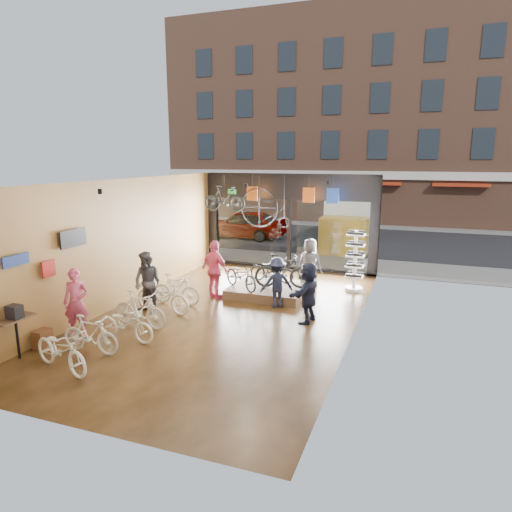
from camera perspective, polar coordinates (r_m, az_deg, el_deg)
The scene contains 36 objects.
ground_plane at distance 13.17m, azimuth -3.25°, elevation -7.49°, with size 7.00×12.00×0.04m, color black.
ceiling at distance 12.41m, azimuth -3.47°, elevation 9.45°, with size 7.00×12.00×0.04m, color black.
wall_left at distance 14.40m, azimuth -16.33°, elevation 1.66°, with size 0.04×12.00×3.80m, color olive.
wall_right at distance 11.73m, azimuth 12.63°, elevation -0.47°, with size 0.04×12.00×3.80m, color beige.
wall_back at distance 7.71m, azimuth -21.58°, elevation -7.74°, with size 7.00×0.04×3.80m, color beige.
storefront at distance 18.23m, azimuth 4.17°, elevation 4.26°, with size 7.00×0.26×3.80m, color black, non-canonical shape.
exit_sign at distance 18.80m, azimuth -3.00°, elevation 8.04°, with size 0.35×0.06×0.18m, color #198C26.
street_road at distance 27.19m, azimuth 9.36°, elevation 2.70°, with size 30.00×18.00×0.02m, color black.
sidewalk_near at distance 19.70m, azimuth 5.05°, elevation -0.59°, with size 30.00×2.40×0.12m, color slate.
sidewalk_far at distance 31.08m, azimuth 10.77°, elevation 3.96°, with size 30.00×2.00×0.12m, color slate.
opposite_building at distance 33.34m, azimuth 12.00°, elevation 16.42°, with size 26.00×5.00×14.00m, color brown.
street_car at distance 25.40m, azimuth -1.52°, elevation 4.02°, with size 1.87×4.65×1.58m, color gray.
box_truck at distance 22.82m, azimuth 11.76°, elevation 4.09°, with size 2.18×6.53×2.57m, color silver, non-canonical shape.
floor_bike_0 at distance 10.59m, azimuth -23.19°, elevation -10.74°, with size 0.62×1.77×0.93m, color silver.
floor_bike_1 at distance 11.25m, azimuth -19.99°, elevation -9.21°, with size 0.42×1.50×0.90m, color silver.
floor_bike_2 at distance 11.73m, azimuth -16.01°, elevation -8.13°, with size 0.57×1.65×0.86m, color silver.
floor_bike_3 at distance 12.48m, azimuth -14.31°, elevation -6.48°, with size 0.47×1.65×0.99m, color silver.
floor_bike_4 at distance 13.52m, azimuth -11.58°, elevation -4.95°, with size 0.64×1.84×0.96m, color silver.
floor_bike_5 at distance 14.17m, azimuth -9.98°, elevation -4.12°, with size 0.45×1.58×0.95m, color silver.
display_platform at distance 14.87m, azimuth 1.44°, elevation -4.46°, with size 2.40×1.80×0.30m, color #4A2F23.
display_bike_left at distance 14.54m, azimuth -1.86°, elevation -2.45°, with size 0.58×1.66×0.87m, color black.
display_bike_mid at distance 14.63m, azimuth 3.39°, elevation -1.91°, with size 0.52×1.83×1.10m, color black.
display_bike_right at distance 15.35m, azimuth 2.01°, elevation -1.76°, with size 0.54×1.55×0.82m, color black.
customer_0 at distance 12.28m, azimuth -21.54°, elevation -5.43°, with size 0.64×0.42×1.75m, color #CC4C72.
customer_1 at distance 13.44m, azimuth -13.39°, elevation -3.29°, with size 0.88×0.68×1.80m, color #3F3F44.
customer_2 at distance 14.48m, azimuth -5.14°, elevation -1.73°, with size 1.10×0.46×1.87m, color #CC4C72.
customer_3 at distance 13.61m, azimuth 2.61°, elevation -3.37°, with size 0.98×0.57×1.52m, color #161C33.
customer_4 at distance 15.64m, azimuth 6.73°, elevation -0.98°, with size 0.85×0.55×1.73m, color #3F3F44.
customer_5 at distance 12.47m, azimuth 6.53°, elevation -4.52°, with size 1.56×0.50×1.68m, color #161C33.
sunglasses_rack at distance 15.61m, azimuth 12.26°, elevation -0.60°, with size 0.61×0.50×2.05m, color white, non-canonical shape.
wall_merch at distance 11.87m, azimuth -25.60°, elevation -4.23°, with size 0.40×2.40×2.60m, color navy, non-canonical shape.
penny_farthing at distance 17.30m, azimuth 1.36°, elevation 5.86°, with size 1.88×0.06×1.50m, color black, non-canonical shape.
hung_bike at distance 17.11m, azimuth -3.97°, elevation 7.20°, with size 0.45×1.58×0.95m, color black.
jersey_left at distance 17.75m, azimuth -0.49°, elevation 7.81°, with size 0.45×0.03×0.55m, color #CC5919.
jersey_mid at distance 17.10m, azimuth 6.61°, elevation 7.56°, with size 0.45×0.03×0.55m, color #CC5919.
jersey_right at distance 16.91m, azimuth 9.56°, elevation 7.42°, with size 0.45×0.03×0.55m, color #1E3F99.
Camera 1 is at (4.95, -11.37, 4.42)m, focal length 32.00 mm.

